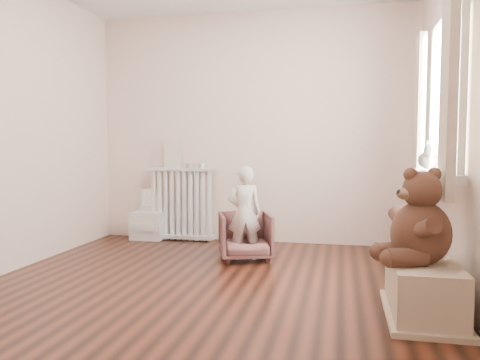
% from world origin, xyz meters
% --- Properties ---
extents(floor, '(3.60, 3.60, 0.01)m').
position_xyz_m(floor, '(0.00, 0.00, 0.00)').
color(floor, black).
rests_on(floor, ground).
extents(back_wall, '(3.60, 0.02, 2.60)m').
position_xyz_m(back_wall, '(0.00, 1.80, 1.30)').
color(back_wall, white).
rests_on(back_wall, ground).
extents(front_wall, '(3.60, 0.02, 2.60)m').
position_xyz_m(front_wall, '(0.00, -1.80, 1.30)').
color(front_wall, white).
rests_on(front_wall, ground).
extents(left_wall, '(0.02, 3.60, 2.60)m').
position_xyz_m(left_wall, '(-1.80, 0.00, 1.30)').
color(left_wall, white).
rests_on(left_wall, ground).
extents(right_wall, '(0.02, 3.60, 2.60)m').
position_xyz_m(right_wall, '(1.80, 0.00, 1.30)').
color(right_wall, white).
rests_on(right_wall, ground).
extents(window, '(0.03, 0.90, 1.10)m').
position_xyz_m(window, '(1.76, 0.30, 1.45)').
color(window, white).
rests_on(window, right_wall).
extents(window_sill, '(0.22, 1.10, 0.06)m').
position_xyz_m(window_sill, '(1.67, 0.30, 0.87)').
color(window_sill, silver).
rests_on(window_sill, right_wall).
extents(curtain_left, '(0.06, 0.26, 1.30)m').
position_xyz_m(curtain_left, '(1.65, -0.27, 1.39)').
color(curtain_left, beige).
rests_on(curtain_left, right_wall).
extents(curtain_right, '(0.06, 0.26, 1.30)m').
position_xyz_m(curtain_right, '(1.65, 0.87, 1.39)').
color(curtain_right, beige).
rests_on(curtain_right, right_wall).
extents(radiator, '(0.80, 0.15, 0.84)m').
position_xyz_m(radiator, '(-0.82, 1.68, 0.39)').
color(radiator, silver).
rests_on(radiator, floor).
extents(paper_doll, '(0.19, 0.02, 0.32)m').
position_xyz_m(paper_doll, '(-0.92, 1.68, 1.00)').
color(paper_doll, beige).
rests_on(paper_doll, radiator).
extents(tin_a, '(0.09, 0.09, 0.06)m').
position_xyz_m(tin_a, '(-0.71, 1.68, 0.87)').
color(tin_a, '#A59E8C').
rests_on(tin_a, radiator).
extents(tin_b, '(0.10, 0.10, 0.06)m').
position_xyz_m(tin_b, '(-0.57, 1.68, 0.87)').
color(tin_b, '#A59E8C').
rests_on(tin_b, radiator).
extents(toy_vanity, '(0.38, 0.27, 0.59)m').
position_xyz_m(toy_vanity, '(-1.22, 1.65, 0.28)').
color(toy_vanity, silver).
rests_on(toy_vanity, floor).
extents(armchair, '(0.62, 0.63, 0.45)m').
position_xyz_m(armchair, '(0.10, 0.91, 0.23)').
color(armchair, brown).
rests_on(armchair, floor).
extents(child, '(0.37, 0.30, 0.88)m').
position_xyz_m(child, '(0.10, 0.86, 0.46)').
color(child, beige).
rests_on(child, armchair).
extents(toy_bench, '(0.40, 0.76, 0.36)m').
position_xyz_m(toy_bench, '(1.52, -0.34, 0.20)').
color(toy_bench, '#C1AE8D').
rests_on(toy_bench, floor).
extents(teddy_bear, '(0.57, 0.49, 0.59)m').
position_xyz_m(teddy_bear, '(1.49, -0.39, 0.67)').
color(teddy_bear, '#391E14').
rests_on(teddy_bear, toy_bench).
extents(plush_cat, '(0.16, 0.26, 0.22)m').
position_xyz_m(plush_cat, '(1.66, 0.41, 1.00)').
color(plush_cat, gray).
rests_on(plush_cat, window_sill).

